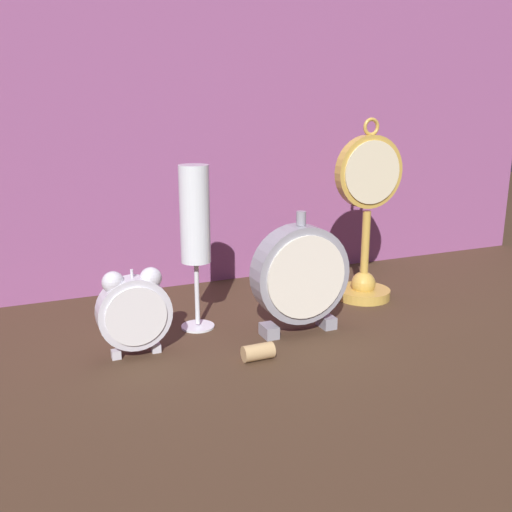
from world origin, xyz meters
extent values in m
plane|color=#422D1E|center=(0.00, 0.00, 0.00)|extent=(4.00, 4.00, 0.00)
cube|color=#8E4C7F|center=(0.00, 0.33, 0.33)|extent=(1.50, 0.01, 0.67)
cylinder|color=gold|center=(0.22, 0.13, 0.01)|extent=(0.09, 0.09, 0.02)
sphere|color=gold|center=(0.22, 0.13, 0.03)|extent=(0.04, 0.04, 0.04)
cylinder|color=gold|center=(0.22, 0.13, 0.09)|extent=(0.01, 0.01, 0.14)
cylinder|color=gold|center=(0.22, 0.13, 0.22)|extent=(0.12, 0.02, 0.12)
cylinder|color=beige|center=(0.22, 0.12, 0.22)|extent=(0.10, 0.00, 0.10)
torus|color=gold|center=(0.22, 0.13, 0.29)|extent=(0.03, 0.01, 0.03)
cube|color=silver|center=(-0.22, 0.04, 0.01)|extent=(0.01, 0.01, 0.01)
cube|color=silver|center=(-0.16, 0.04, 0.01)|extent=(0.01, 0.01, 0.01)
cylinder|color=silver|center=(-0.19, 0.04, 0.06)|extent=(0.10, 0.03, 0.10)
cylinder|color=silver|center=(-0.19, 0.03, 0.06)|extent=(0.08, 0.00, 0.08)
sphere|color=silver|center=(-0.22, 0.04, 0.11)|extent=(0.03, 0.03, 0.03)
sphere|color=silver|center=(-0.17, 0.04, 0.11)|extent=(0.03, 0.03, 0.03)
cylinder|color=silver|center=(-0.19, 0.04, 0.11)|extent=(0.00, 0.00, 0.02)
cube|color=gray|center=(0.00, 0.03, 0.01)|extent=(0.02, 0.03, 0.02)
cube|color=gray|center=(0.10, 0.03, 0.01)|extent=(0.02, 0.03, 0.02)
cylinder|color=gray|center=(0.05, 0.03, 0.09)|extent=(0.14, 0.04, 0.14)
cylinder|color=silver|center=(0.05, 0.01, 0.09)|extent=(0.12, 0.00, 0.12)
cylinder|color=gray|center=(0.05, 0.03, 0.17)|extent=(0.01, 0.01, 0.02)
cylinder|color=silver|center=(-0.08, 0.11, 0.00)|extent=(0.05, 0.05, 0.01)
cylinder|color=silver|center=(-0.08, 0.11, 0.05)|extent=(0.01, 0.01, 0.10)
cylinder|color=white|center=(-0.08, 0.11, 0.17)|extent=(0.04, 0.04, 0.14)
cylinder|color=#E5D17F|center=(-0.08, 0.11, 0.15)|extent=(0.04, 0.04, 0.09)
cylinder|color=tan|center=(-0.05, -0.03, 0.01)|extent=(0.04, 0.02, 0.02)
camera|label=1|loc=(-0.32, -0.67, 0.33)|focal=40.00mm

